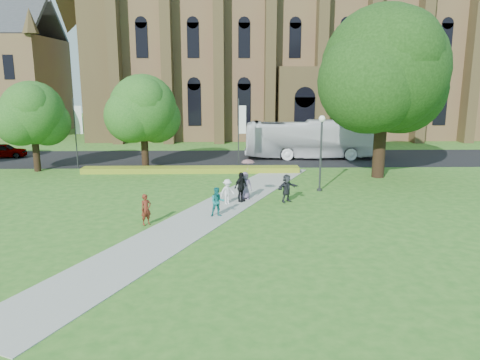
{
  "coord_description": "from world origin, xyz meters",
  "views": [
    {
      "loc": [
        1.24,
        -25.12,
        7.75
      ],
      "look_at": [
        1.86,
        2.84,
        1.6
      ],
      "focal_mm": 35.0,
      "sensor_mm": 36.0,
      "label": 1
    }
  ],
  "objects_px": {
    "car_0": "(4,151)",
    "streetlamp": "(321,144)",
    "large_tree": "(384,69)",
    "pedestrian_0": "(146,209)",
    "tour_coach": "(313,139)"
  },
  "relations": [
    {
      "from": "streetlamp",
      "to": "pedestrian_0",
      "type": "distance_m",
      "value": 13.35
    },
    {
      "from": "streetlamp",
      "to": "large_tree",
      "type": "xyz_separation_m",
      "value": [
        5.5,
        4.5,
        5.07
      ]
    },
    {
      "from": "car_0",
      "to": "pedestrian_0",
      "type": "xyz_separation_m",
      "value": [
        17.72,
        -21.9,
        0.15
      ]
    },
    {
      "from": "car_0",
      "to": "streetlamp",
      "type": "bearing_deg",
      "value": -123.84
    },
    {
      "from": "large_tree",
      "to": "car_0",
      "type": "xyz_separation_m",
      "value": [
        -33.96,
        9.85,
        -7.64
      ]
    },
    {
      "from": "tour_coach",
      "to": "car_0",
      "type": "distance_m",
      "value": 30.3
    },
    {
      "from": "streetlamp",
      "to": "car_0",
      "type": "height_order",
      "value": "streetlamp"
    },
    {
      "from": "large_tree",
      "to": "streetlamp",
      "type": "bearing_deg",
      "value": -140.71
    },
    {
      "from": "large_tree",
      "to": "car_0",
      "type": "distance_m",
      "value": 36.17
    },
    {
      "from": "large_tree",
      "to": "car_0",
      "type": "bearing_deg",
      "value": 163.82
    },
    {
      "from": "streetlamp",
      "to": "pedestrian_0",
      "type": "bearing_deg",
      "value": -144.9
    },
    {
      "from": "large_tree",
      "to": "tour_coach",
      "type": "height_order",
      "value": "large_tree"
    },
    {
      "from": "streetlamp",
      "to": "car_0",
      "type": "bearing_deg",
      "value": 153.24
    },
    {
      "from": "tour_coach",
      "to": "streetlamp",
      "type": "bearing_deg",
      "value": 174.04
    },
    {
      "from": "large_tree",
      "to": "pedestrian_0",
      "type": "distance_m",
      "value": 21.56
    }
  ]
}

